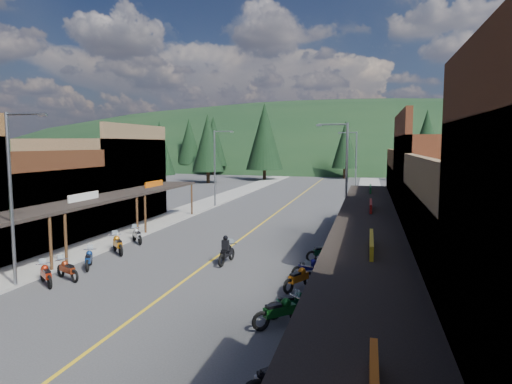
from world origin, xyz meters
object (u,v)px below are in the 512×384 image
Objects in this scene: shop_west_2 at (16,207)px; bike_east_6 at (299,277)px; pine_0 at (127,145)px; bike_east_5 at (293,303)px; rider_on_bike at (227,252)px; bike_west_5 at (46,274)px; shop_east_2 at (474,205)px; pine_2 at (265,136)px; pine_7 at (189,141)px; pedestrian_east_a at (361,296)px; pine_11 at (465,139)px; bike_east_7 at (309,266)px; bike_east_4 at (280,310)px; pine_8 at (160,148)px; pine_1 at (213,141)px; pine_3 at (345,145)px; shop_west_3 at (99,180)px; shop_east_3 at (443,201)px; pedestrian_east_b at (357,220)px; bike_west_6 at (67,269)px; pine_10 at (208,143)px; streetlight_3 at (355,163)px; streetlight_1 at (216,165)px; bike_east_3 at (274,376)px; pine_5 at (509,137)px; bike_east_8 at (324,252)px; pine_9 at (486,146)px; streetlight_2 at (344,176)px; bike_east_2 at (280,375)px; bike_west_8 at (118,243)px; bike_west_9 at (137,235)px; pine_4 at (427,140)px.

bike_east_6 is (19.34, -4.86, -1.93)m from shop_west_2.
bike_east_5 is at bearing -56.21° from pine_0.
rider_on_bike is at bearing -4.99° from shop_west_2.
bike_west_5 is (7.77, -7.04, -1.97)m from shop_west_2.
shop_east_2 reaches higher than bike_east_5.
pine_2 is 63.90m from bike_west_5.
pine_0 is 16.14m from pine_7.
pedestrian_east_a is at bearing -22.00° from bike_east_6.
shop_east_2 is 0.88× the size of pine_11.
rider_on_bike is (33.04, -75.59, -6.58)m from pine_7.
bike_east_4 is at bearing -38.33° from bike_east_7.
bike_east_6 is at bearing -39.60° from bike_west_5.
shop_east_2 is at bearing -46.95° from pine_8.
pine_1 is 28.29m from pine_3.
shop_west_3 is at bearing -80.13° from pine_1.
bike_east_7 is at bearing -67.24° from pine_1.
pine_7 is 1.25× the size of pine_8.
shop_east_3 is 6.21m from pedestrian_east_b.
pedestrian_east_a is (2.60, -5.46, 0.51)m from bike_east_7.
shop_west_3 is at bearing -74.03° from pine_8.
bike_west_6 is 0.89× the size of rider_on_bike.
pine_1 reaches higher than pine_10.
bike_east_7 is at bearing -109.99° from pine_11.
streetlight_3 reaches higher than bike_west_5.
streetlight_1 reaches higher than rider_on_bike.
bike_west_6 is 1.04× the size of bike_east_3.
shop_west_3 is 0.78× the size of pine_5.
pine_1 is 30.09m from pine_8.
streetlight_1 is at bearing 172.76° from bike_east_7.
pine_1 reaches higher than pine_3.
shop_west_2 is 24.35m from bike_east_3.
bike_east_3 is at bearing -33.81° from bike_east_4.
shop_east_2 reaches higher than bike_east_6.
bike_east_6 is (29.59, -73.16, -6.64)m from pine_1.
bike_east_8 is at bearing -88.02° from pine_3.
pine_9 is (-10.00, -27.00, -1.61)m from pine_5.
pine_10 is (-4.22, 38.70, 3.27)m from shop_west_3.
streetlight_2 is at bearing -60.19° from pine_7.
bike_west_8 is at bearing 175.77° from bike_east_2.
pine_11 is at bearing -17.53° from pine_10.
bike_west_9 reaches higher than bike_east_7.
pine_0 reaches higher than shop_west_3.
streetlight_3 is 0.64× the size of pine_4.
bike_west_5 is 1.25× the size of pedestrian_east_b.
pine_1 reaches higher than bike_east_5.
streetlight_2 is 4.05× the size of bike_west_5.
shop_west_2 is at bearing 154.41° from bike_west_9.
bike_west_8 is 1.04× the size of bike_east_2.
bike_east_8 is at bearing -111.02° from pine_11.
streetlight_1 reaches higher than bike_west_5.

